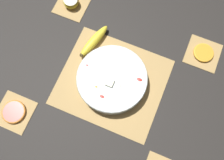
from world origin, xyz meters
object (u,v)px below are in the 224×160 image
(fruit_salad_bowl, at_px, (112,79))
(apple_half, at_px, (71,2))
(grapefruit_slice, at_px, (14,112))
(orange_slice_whole, at_px, (204,53))
(whole_banana, at_px, (94,41))

(fruit_salad_bowl, xyz_separation_m, apple_half, (0.32, -0.27, -0.01))
(fruit_salad_bowl, distance_m, grapefruit_slice, 0.42)
(orange_slice_whole, xyz_separation_m, grapefruit_slice, (0.64, 0.55, 0.00))
(fruit_salad_bowl, relative_size, whole_banana, 1.59)
(fruit_salad_bowl, bearing_deg, grapefruit_slice, 40.78)
(fruit_salad_bowl, bearing_deg, orange_slice_whole, -139.26)
(apple_half, bearing_deg, orange_slice_whole, 180.00)
(apple_half, xyz_separation_m, orange_slice_whole, (-0.64, 0.00, -0.02))
(apple_half, bearing_deg, whole_banana, 141.67)
(whole_banana, distance_m, orange_slice_whole, 0.48)
(grapefruit_slice, bearing_deg, apple_half, -90.00)
(fruit_salad_bowl, distance_m, orange_slice_whole, 0.42)
(whole_banana, height_order, orange_slice_whole, whole_banana)
(whole_banana, relative_size, apple_half, 2.63)
(whole_banana, bearing_deg, grapefruit_slice, 66.71)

